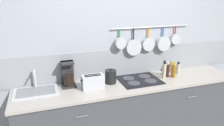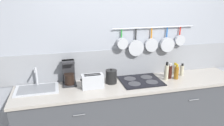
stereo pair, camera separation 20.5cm
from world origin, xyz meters
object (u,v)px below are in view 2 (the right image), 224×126
at_px(bottle_dish_soap, 166,72).
at_px(bottle_hot_sauce, 170,71).
at_px(coffee_maker, 69,75).
at_px(toaster, 93,81).
at_px(bottle_vinegar, 175,69).
at_px(bottle_sesame_oil, 182,70).
at_px(kettle, 111,77).
at_px(bottle_olive_oil, 176,73).

height_order(bottle_dish_soap, bottle_hot_sauce, bottle_dish_soap).
height_order(coffee_maker, toaster, coffee_maker).
bearing_deg(bottle_vinegar, bottle_sesame_oil, -42.44).
bearing_deg(coffee_maker, kettle, -10.17).
relative_size(toaster, bottle_hot_sauce, 1.30).
distance_m(bottle_hot_sauce, bottle_vinegar, 0.20).
distance_m(bottle_vinegar, bottle_sesame_oil, 0.10).
xyz_separation_m(kettle, bottle_vinegar, (1.00, 0.09, -0.01)).
height_order(coffee_maker, bottle_vinegar, coffee_maker).
relative_size(bottle_hot_sauce, bottle_sesame_oil, 1.23).
relative_size(kettle, bottle_hot_sauce, 0.92).
distance_m(toaster, bottle_vinegar, 1.28).
bearing_deg(coffee_maker, toaster, -33.84).
xyz_separation_m(coffee_maker, bottle_vinegar, (1.55, -0.01, -0.06)).
xyz_separation_m(toaster, kettle, (0.27, 0.09, 0.00)).
bearing_deg(bottle_olive_oil, bottle_hot_sauce, 146.61).
bearing_deg(coffee_maker, bottle_dish_soap, -7.74).
bearing_deg(coffee_maker, bottle_olive_oil, -7.07).
height_order(bottle_dish_soap, bottle_olive_oil, bottle_dish_soap).
distance_m(kettle, bottle_vinegar, 1.00).
distance_m(bottle_dish_soap, bottle_vinegar, 0.29).
height_order(kettle, bottle_vinegar, kettle).
height_order(bottle_hot_sauce, bottle_vinegar, bottle_hot_sauce).
distance_m(toaster, bottle_olive_oil, 1.19).
relative_size(bottle_dish_soap, bottle_olive_oil, 1.21).
distance_m(bottle_hot_sauce, bottle_olive_oil, 0.09).
distance_m(kettle, bottle_olive_oil, 0.93).
bearing_deg(bottle_sesame_oil, coffee_maker, 177.20).
height_order(toaster, bottle_dish_soap, bottle_dish_soap).
distance_m(toaster, bottle_sesame_oil, 1.34).
distance_m(kettle, bottle_dish_soap, 0.77).
relative_size(bottle_dish_soap, bottle_vinegar, 1.48).
relative_size(coffee_maker, bottle_dish_soap, 1.26).
xyz_separation_m(toaster, bottle_dish_soap, (1.04, 0.01, 0.03)).
bearing_deg(bottle_vinegar, bottle_olive_oil, -114.38).
height_order(bottle_hot_sauce, bottle_sesame_oil, bottle_hot_sauce).
relative_size(kettle, bottle_olive_oil, 0.96).
bearing_deg(coffee_maker, bottle_hot_sauce, -5.37).
xyz_separation_m(coffee_maker, bottle_hot_sauce, (1.39, -0.13, -0.03)).
bearing_deg(kettle, bottle_hot_sauce, -2.20).
bearing_deg(bottle_olive_oil, bottle_sesame_oil, 34.35).
relative_size(coffee_maker, toaster, 1.12).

